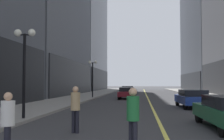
{
  "coord_description": "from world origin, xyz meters",
  "views": [
    {
      "loc": [
        -0.85,
        -4.06,
        1.84
      ],
      "look_at": [
        -5.08,
        35.5,
        3.73
      ],
      "focal_mm": 42.8,
      "sensor_mm": 36.0,
      "label": 1
    }
  ],
  "objects_px": {
    "pedestrian_in_white_shirt": "(8,120)",
    "street_lamp_left_far": "(93,71)",
    "car_silver": "(128,90)",
    "street_lamp_left_near": "(24,53)",
    "car_blue": "(192,98)",
    "pedestrian_in_tan_trench": "(75,106)",
    "pedestrian_in_green_parka": "(133,114)",
    "car_maroon": "(127,93)"
  },
  "relations": [
    {
      "from": "car_maroon",
      "to": "pedestrian_in_tan_trench",
      "type": "height_order",
      "value": "pedestrian_in_tan_trench"
    },
    {
      "from": "pedestrian_in_white_shirt",
      "to": "street_lamp_left_near",
      "type": "relative_size",
      "value": 0.36
    },
    {
      "from": "pedestrian_in_green_parka",
      "to": "pedestrian_in_white_shirt",
      "type": "bearing_deg",
      "value": -164.02
    },
    {
      "from": "pedestrian_in_tan_trench",
      "to": "street_lamp_left_near",
      "type": "distance_m",
      "value": 4.69
    },
    {
      "from": "car_silver",
      "to": "car_blue",
      "type": "bearing_deg",
      "value": -74.32
    },
    {
      "from": "pedestrian_in_green_parka",
      "to": "street_lamp_left_far",
      "type": "height_order",
      "value": "street_lamp_left_far"
    },
    {
      "from": "car_maroon",
      "to": "street_lamp_left_far",
      "type": "distance_m",
      "value": 4.74
    },
    {
      "from": "pedestrian_in_white_shirt",
      "to": "street_lamp_left_near",
      "type": "xyz_separation_m",
      "value": [
        -2.29,
        5.94,
        2.33
      ]
    },
    {
      "from": "pedestrian_in_white_shirt",
      "to": "pedestrian_in_tan_trench",
      "type": "relative_size",
      "value": 0.94
    },
    {
      "from": "pedestrian_in_tan_trench",
      "to": "car_silver",
      "type": "bearing_deg",
      "value": 89.25
    },
    {
      "from": "car_silver",
      "to": "car_maroon",
      "type": "bearing_deg",
      "value": -87.68
    },
    {
      "from": "car_blue",
      "to": "street_lamp_left_far",
      "type": "relative_size",
      "value": 1.03
    },
    {
      "from": "car_maroon",
      "to": "street_lamp_left_near",
      "type": "distance_m",
      "value": 18.82
    },
    {
      "from": "pedestrian_in_white_shirt",
      "to": "pedestrian_in_green_parka",
      "type": "bearing_deg",
      "value": 15.98
    },
    {
      "from": "pedestrian_in_tan_trench",
      "to": "pedestrian_in_white_shirt",
      "type": "bearing_deg",
      "value": -104.84
    },
    {
      "from": "car_blue",
      "to": "pedestrian_in_white_shirt",
      "type": "height_order",
      "value": "pedestrian_in_white_shirt"
    },
    {
      "from": "pedestrian_in_white_shirt",
      "to": "car_silver",
      "type": "bearing_deg",
      "value": 87.86
    },
    {
      "from": "car_silver",
      "to": "pedestrian_in_green_parka",
      "type": "xyz_separation_m",
      "value": [
        1.77,
        -33.69,
        0.27
      ]
    },
    {
      "from": "car_silver",
      "to": "street_lamp_left_near",
      "type": "relative_size",
      "value": 0.92
    },
    {
      "from": "car_blue",
      "to": "car_maroon",
      "type": "relative_size",
      "value": 1.11
    },
    {
      "from": "car_blue",
      "to": "pedestrian_in_green_parka",
      "type": "distance_m",
      "value": 13.72
    },
    {
      "from": "pedestrian_in_green_parka",
      "to": "car_blue",
      "type": "bearing_deg",
      "value": 73.03
    },
    {
      "from": "car_maroon",
      "to": "pedestrian_in_white_shirt",
      "type": "height_order",
      "value": "pedestrian_in_white_shirt"
    },
    {
      "from": "street_lamp_left_near",
      "to": "pedestrian_in_white_shirt",
      "type": "bearing_deg",
      "value": -68.93
    },
    {
      "from": "pedestrian_in_green_parka",
      "to": "street_lamp_left_far",
      "type": "xyz_separation_m",
      "value": [
        -5.35,
        23.46,
        2.26
      ]
    },
    {
      "from": "car_silver",
      "to": "street_lamp_left_near",
      "type": "height_order",
      "value": "street_lamp_left_near"
    },
    {
      "from": "pedestrian_in_tan_trench",
      "to": "street_lamp_left_near",
      "type": "bearing_deg",
      "value": 140.43
    },
    {
      "from": "car_maroon",
      "to": "pedestrian_in_green_parka",
      "type": "relative_size",
      "value": 2.41
    },
    {
      "from": "pedestrian_in_green_parka",
      "to": "street_lamp_left_near",
      "type": "distance_m",
      "value": 7.71
    },
    {
      "from": "pedestrian_in_tan_trench",
      "to": "street_lamp_left_far",
      "type": "bearing_deg",
      "value": 98.58
    },
    {
      "from": "pedestrian_in_white_shirt",
      "to": "pedestrian_in_tan_trench",
      "type": "distance_m",
      "value": 3.44
    },
    {
      "from": "pedestrian_in_green_parka",
      "to": "street_lamp_left_far",
      "type": "bearing_deg",
      "value": 102.84
    },
    {
      "from": "pedestrian_in_green_parka",
      "to": "street_lamp_left_near",
      "type": "height_order",
      "value": "street_lamp_left_near"
    },
    {
      "from": "car_blue",
      "to": "pedestrian_in_white_shirt",
      "type": "xyz_separation_m",
      "value": [
        -7.06,
        -14.0,
        0.21
      ]
    },
    {
      "from": "pedestrian_in_white_shirt",
      "to": "street_lamp_left_far",
      "type": "distance_m",
      "value": 24.56
    },
    {
      "from": "car_maroon",
      "to": "pedestrian_in_tan_trench",
      "type": "bearing_deg",
      "value": -92.28
    },
    {
      "from": "street_lamp_left_near",
      "to": "street_lamp_left_far",
      "type": "relative_size",
      "value": 1.0
    },
    {
      "from": "street_lamp_left_near",
      "to": "street_lamp_left_far",
      "type": "xyz_separation_m",
      "value": [
        0.0,
        18.39,
        0.0
      ]
    },
    {
      "from": "car_blue",
      "to": "pedestrian_in_green_parka",
      "type": "relative_size",
      "value": 2.68
    },
    {
      "from": "car_maroon",
      "to": "pedestrian_in_tan_trench",
      "type": "relative_size",
      "value": 2.4
    },
    {
      "from": "car_silver",
      "to": "pedestrian_in_green_parka",
      "type": "relative_size",
      "value": 2.38
    },
    {
      "from": "street_lamp_left_far",
      "to": "car_silver",
      "type": "bearing_deg",
      "value": 70.71
    }
  ]
}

